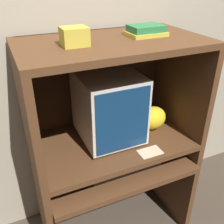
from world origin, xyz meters
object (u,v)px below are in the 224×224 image
mouse (163,154)px  keyboard (124,166)px  crt_monitor (109,107)px  book_stack (146,31)px  storage_box (74,37)px  snack_bag (152,118)px

mouse → keyboard: bearing=179.3°
crt_monitor → keyboard: crt_monitor is taller
book_stack → storage_box: 0.43m
keyboard → snack_bag: bearing=25.9°
mouse → book_stack: bearing=128.2°
storage_box → crt_monitor: bearing=18.6°
mouse → storage_box: storage_box is taller
storage_box → book_stack: bearing=6.3°
mouse → snack_bag: size_ratio=0.33×
snack_bag → storage_box: bearing=-174.9°
storage_box → snack_bag: bearing=5.1°
crt_monitor → book_stack: size_ratio=2.04×
crt_monitor → book_stack: 0.50m
crt_monitor → mouse: 0.52m
snack_bag → mouse: bearing=-82.1°
snack_bag → book_stack: 0.60m
keyboard → book_stack: book_stack is taller
keyboard → storage_box: size_ratio=3.69×
book_stack → storage_box: bearing=-173.7°
mouse → snack_bag: bearing=97.9°
keyboard → mouse: bearing=-0.7°
crt_monitor → book_stack: (0.22, -0.02, 0.44)m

